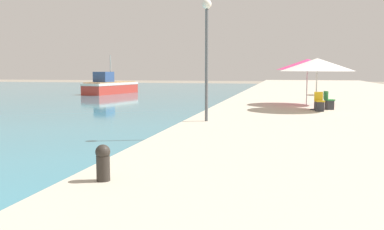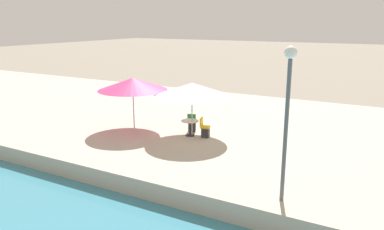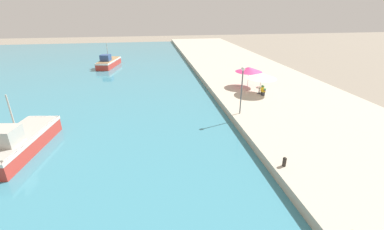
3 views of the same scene
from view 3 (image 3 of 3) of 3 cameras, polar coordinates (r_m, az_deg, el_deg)
The scene contains 11 objects.
water_basin at distance 46.00m, azimuth -35.83°, elevation 5.68°, with size 56.00×90.00×0.04m.
quay_promenade at distance 43.91m, azimuth 11.61°, elevation 9.40°, with size 16.00×90.00×0.73m.
fishing_boat_near at distance 23.35m, azimuth -34.17°, elevation -4.91°, with size 3.85×8.01×4.55m.
fishing_boat_mid at distance 50.63m, azimuth -18.06°, elevation 11.10°, with size 3.85×7.62×4.17m.
cafe_umbrella_pink at distance 31.09m, azimuth 15.14°, elevation 8.43°, with size 3.53×3.53×2.49m.
cafe_umbrella_white at distance 33.75m, azimuth 12.52°, elevation 9.87°, with size 3.40×3.40×2.54m.
cafe_table at distance 31.59m, azimuth 14.70°, elevation 5.57°, with size 0.80×0.80×0.74m.
cafe_chair_left at distance 31.10m, azimuth 15.44°, elevation 4.82°, with size 0.49×0.51×0.91m.
cafe_chair_right at distance 32.15m, azimuth 15.59°, elevation 5.39°, with size 0.55×0.53×0.91m.
mooring_bollard at distance 17.84m, azimuth 19.87°, elevation -9.65°, with size 0.26×0.26×0.65m.
lamppost at distance 24.33m, azimuth 11.08°, elevation 7.11°, with size 0.36×0.36×4.56m.
Camera 3 is at (-7.48, -2.88, 10.27)m, focal length 24.00 mm.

